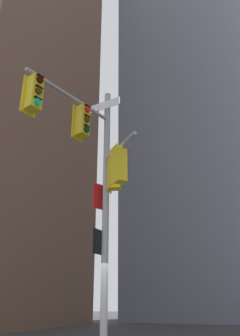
# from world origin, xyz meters

# --- Properties ---
(building_mid_block) EXTENTS (14.18, 14.18, 53.53)m
(building_mid_block) POSITION_xyz_m (0.25, 26.09, 26.77)
(building_mid_block) COLOR slate
(building_mid_block) RESTS_ON ground
(signal_pole_assembly) EXTENTS (2.62, 3.55, 8.20)m
(signal_pole_assembly) POSITION_xyz_m (-0.05, -0.71, 5.19)
(signal_pole_assembly) COLOR #9EA0A3
(signal_pole_assembly) RESTS_ON ground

